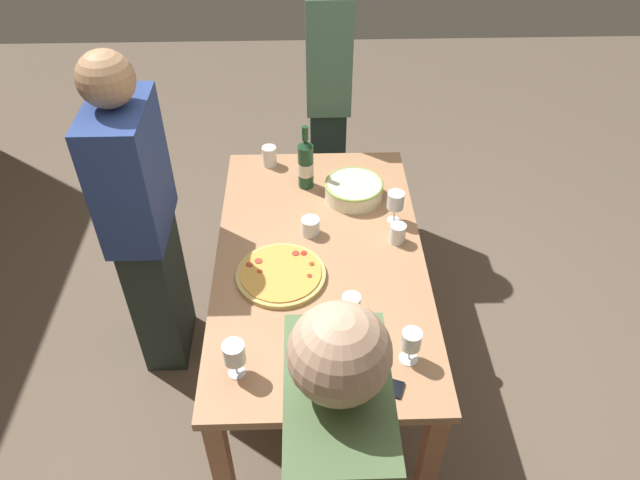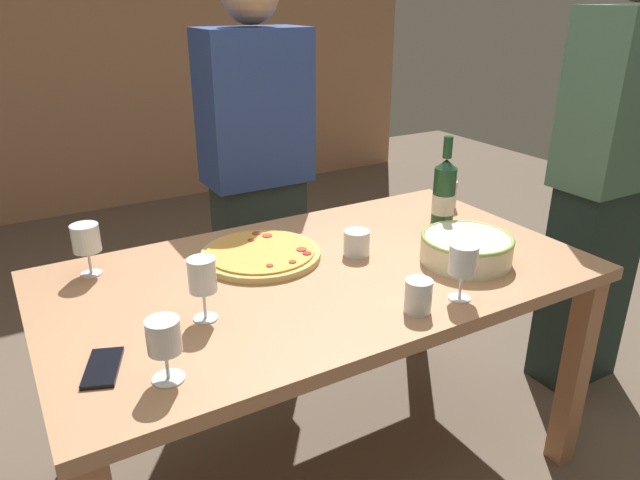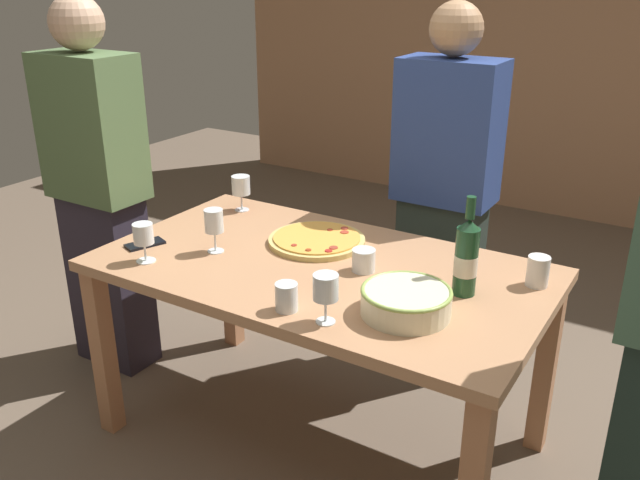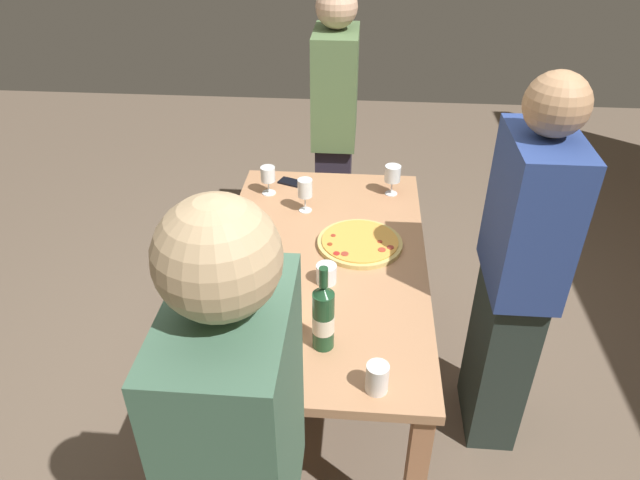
# 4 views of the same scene
# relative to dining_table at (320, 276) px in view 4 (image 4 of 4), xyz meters

# --- Properties ---
(ground_plane) EXTENTS (8.00, 8.00, 0.00)m
(ground_plane) POSITION_rel_dining_table_xyz_m (0.00, 0.00, -0.66)
(ground_plane) COLOR brown
(dining_table) EXTENTS (1.60, 0.90, 0.75)m
(dining_table) POSITION_rel_dining_table_xyz_m (0.00, 0.00, 0.00)
(dining_table) COLOR tan
(dining_table) RESTS_ON ground
(pizza) EXTENTS (0.37, 0.37, 0.03)m
(pizza) POSITION_rel_dining_table_xyz_m (-0.12, 0.17, 0.11)
(pizza) COLOR #D3B768
(pizza) RESTS_ON dining_table
(serving_bowl) EXTENTS (0.28, 0.28, 0.09)m
(serving_bowl) POSITION_rel_dining_table_xyz_m (0.42, -0.17, 0.14)
(serving_bowl) COLOR #E8E6C2
(serving_bowl) RESTS_ON dining_table
(wine_bottle) EXTENTS (0.08, 0.08, 0.33)m
(wine_bottle) POSITION_rel_dining_table_xyz_m (0.52, 0.05, 0.22)
(wine_bottle) COLOR #1D4627
(wine_bottle) RESTS_ON dining_table
(wine_glass_near_pizza) EXTENTS (0.07, 0.07, 0.15)m
(wine_glass_near_pizza) POSITION_rel_dining_table_xyz_m (-0.55, -0.31, 0.19)
(wine_glass_near_pizza) COLOR white
(wine_glass_near_pizza) RESTS_ON dining_table
(wine_glass_by_bottle) EXTENTS (0.08, 0.08, 0.16)m
(wine_glass_by_bottle) POSITION_rel_dining_table_xyz_m (0.23, -0.35, 0.20)
(wine_glass_by_bottle) COLOR white
(wine_glass_by_bottle) RESTS_ON dining_table
(wine_glass_far_left) EXTENTS (0.07, 0.07, 0.17)m
(wine_glass_far_left) POSITION_rel_dining_table_xyz_m (-0.40, -0.10, 0.21)
(wine_glass_far_left) COLOR white
(wine_glass_far_left) RESTS_ON dining_table
(wine_glass_far_right) EXTENTS (0.08, 0.08, 0.16)m
(wine_glass_far_right) POSITION_rel_dining_table_xyz_m (-0.60, 0.31, 0.20)
(wine_glass_far_right) COLOR white
(wine_glass_far_right) RESTS_ON dining_table
(cup_amber) EXTENTS (0.08, 0.08, 0.08)m
(cup_amber) POSITION_rel_dining_table_xyz_m (0.16, 0.04, 0.13)
(cup_amber) COLOR white
(cup_amber) RESTS_ON dining_table
(cup_ceramic) EXTENTS (0.07, 0.07, 0.09)m
(cup_ceramic) POSITION_rel_dining_table_xyz_m (0.09, -0.34, 0.14)
(cup_ceramic) COLOR white
(cup_ceramic) RESTS_ON dining_table
(cup_spare) EXTENTS (0.07, 0.07, 0.10)m
(cup_spare) POSITION_rel_dining_table_xyz_m (0.70, 0.24, 0.15)
(cup_spare) COLOR white
(cup_spare) RESTS_ON dining_table
(cell_phone) EXTENTS (0.12, 0.16, 0.01)m
(cell_phone) POSITION_rel_dining_table_xyz_m (-0.67, -0.20, 0.10)
(cell_phone) COLOR black
(cell_phone) RESTS_ON dining_table
(person_host) EXTENTS (0.42, 0.24, 1.65)m
(person_host) POSITION_rel_dining_table_xyz_m (-1.13, -0.01, 0.18)
(person_host) COLOR #2E2836
(person_host) RESTS_ON ground
(person_guest_right) EXTENTS (0.42, 0.24, 1.62)m
(person_guest_right) POSITION_rel_dining_table_xyz_m (0.15, 0.78, 0.16)
(person_guest_right) COLOR #28332E
(person_guest_right) RESTS_ON ground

